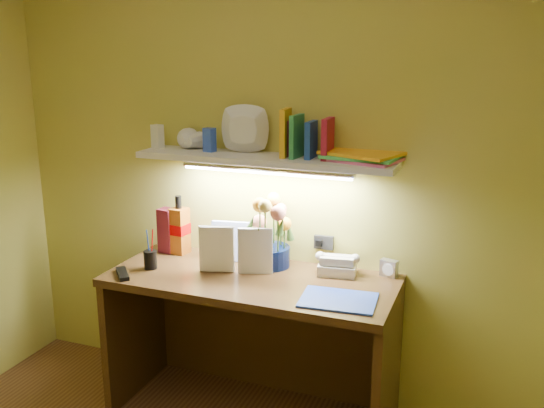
# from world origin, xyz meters

# --- Properties ---
(desk) EXTENTS (1.40, 0.60, 0.75)m
(desk) POSITION_xyz_m (0.00, 1.20, 0.38)
(desk) COLOR #33210E
(desk) RESTS_ON ground
(flower_bouquet) EXTENTS (0.27, 0.27, 0.36)m
(flower_bouquet) POSITION_xyz_m (0.03, 1.38, 0.93)
(flower_bouquet) COLOR #061139
(flower_bouquet) RESTS_ON desk
(telephone) EXTENTS (0.20, 0.16, 0.11)m
(telephone) POSITION_xyz_m (0.38, 1.39, 0.80)
(telephone) COLOR beige
(telephone) RESTS_ON desk
(desk_clock) EXTENTS (0.09, 0.06, 0.08)m
(desk_clock) POSITION_xyz_m (0.62, 1.45, 0.79)
(desk_clock) COLOR #B2B2B6
(desk_clock) RESTS_ON desk
(whisky_bottle) EXTENTS (0.10, 0.10, 0.32)m
(whisky_bottle) POSITION_xyz_m (-0.50, 1.39, 0.91)
(whisky_bottle) COLOR #A24E12
(whisky_bottle) RESTS_ON desk
(whisky_box) EXTENTS (0.08, 0.08, 0.24)m
(whisky_box) POSITION_xyz_m (-0.57, 1.38, 0.87)
(whisky_box) COLOR maroon
(whisky_box) RESTS_ON desk
(pen_cup) EXTENTS (0.07, 0.07, 0.16)m
(pen_cup) POSITION_xyz_m (-0.52, 1.13, 0.83)
(pen_cup) COLOR black
(pen_cup) RESTS_ON desk
(art_card) EXTENTS (0.21, 0.08, 0.21)m
(art_card) POSITION_xyz_m (-0.19, 1.39, 0.85)
(art_card) COLOR white
(art_card) RESTS_ON desk
(tv_remote) EXTENTS (0.15, 0.16, 0.02)m
(tv_remote) POSITION_xyz_m (-0.59, 0.99, 0.76)
(tv_remote) COLOR black
(tv_remote) RESTS_ON desk
(blue_folder) EXTENTS (0.35, 0.27, 0.01)m
(blue_folder) POSITION_xyz_m (0.47, 1.07, 0.75)
(blue_folder) COLOR blue
(blue_folder) RESTS_ON desk
(desk_book_a) EXTENTS (0.18, 0.06, 0.24)m
(desk_book_a) POSITION_xyz_m (-0.27, 1.18, 0.87)
(desk_book_a) COLOR white
(desk_book_a) RESTS_ON desk
(desk_book_b) EXTENTS (0.17, 0.07, 0.23)m
(desk_book_b) POSITION_xyz_m (-0.08, 1.22, 0.87)
(desk_book_b) COLOR silver
(desk_book_b) RESTS_ON desk
(wall_shelf) EXTENTS (1.32, 0.36, 0.26)m
(wall_shelf) POSITION_xyz_m (0.03, 1.39, 1.34)
(wall_shelf) COLOR silver
(wall_shelf) RESTS_ON ground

